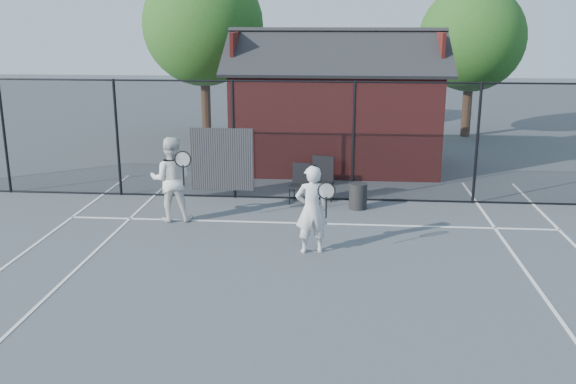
# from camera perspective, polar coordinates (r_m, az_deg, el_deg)

# --- Properties ---
(ground) EXTENTS (80.00, 80.00, 0.00)m
(ground) POSITION_cam_1_polar(r_m,az_deg,el_deg) (11.62, 1.02, -7.40)
(ground) COLOR #464C51
(ground) RESTS_ON ground
(court_lines) EXTENTS (11.02, 18.00, 0.01)m
(court_lines) POSITION_cam_1_polar(r_m,az_deg,el_deg) (10.42, 0.52, -10.16)
(court_lines) COLOR silver
(court_lines) RESTS_ON ground
(fence) EXTENTS (22.04, 3.00, 3.00)m
(fence) POSITION_cam_1_polar(r_m,az_deg,el_deg) (16.02, 1.15, 4.36)
(fence) COLOR black
(fence) RESTS_ON ground
(clubhouse) EXTENTS (6.50, 4.36, 4.19)m
(clubhouse) POSITION_cam_1_polar(r_m,az_deg,el_deg) (19.91, 4.24, 6.94)
(clubhouse) COLOR maroon
(clubhouse) RESTS_ON ground
(tree_left) EXTENTS (4.48, 4.48, 6.44)m
(tree_left) POSITION_cam_1_polar(r_m,az_deg,el_deg) (24.76, -7.54, 14.48)
(tree_left) COLOR black
(tree_left) RESTS_ON ground
(tree_right) EXTENTS (3.97, 3.97, 5.70)m
(tree_right) POSITION_cam_1_polar(r_m,az_deg,el_deg) (25.67, 16.03, 12.98)
(tree_right) COLOR black
(tree_right) RESTS_ON ground
(player_front) EXTENTS (0.82, 0.65, 1.75)m
(player_front) POSITION_cam_1_polar(r_m,az_deg,el_deg) (12.45, 2.11, -1.55)
(player_front) COLOR silver
(player_front) RESTS_ON ground
(player_back) EXTENTS (1.09, 0.85, 1.92)m
(player_back) POSITION_cam_1_polar(r_m,az_deg,el_deg) (14.65, -10.35, 1.13)
(player_back) COLOR silver
(player_back) RESTS_ON ground
(chair_left) EXTENTS (0.56, 0.57, 0.97)m
(chair_left) POSITION_cam_1_polar(r_m,az_deg,el_deg) (15.85, 1.02, 0.67)
(chair_left) COLOR black
(chair_left) RESTS_ON ground
(chair_right) EXTENTS (0.67, 0.69, 1.14)m
(chair_right) POSITION_cam_1_polar(r_m,az_deg,el_deg) (15.80, 2.90, 0.93)
(chair_right) COLOR black
(chair_right) RESTS_ON ground
(waste_bin) EXTENTS (0.51, 0.51, 0.63)m
(waste_bin) POSITION_cam_1_polar(r_m,az_deg,el_deg) (15.55, 6.24, -0.36)
(waste_bin) COLOR black
(waste_bin) RESTS_ON ground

